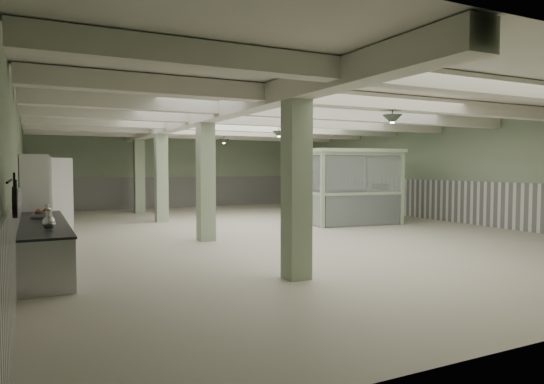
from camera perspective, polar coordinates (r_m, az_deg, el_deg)
name	(u,v)px	position (r m, az deg, el deg)	size (l,w,h in m)	color
floor	(272,231)	(15.21, 0.00, -4.58)	(20.00, 20.00, 0.00)	beige
ceiling	(272,115)	(15.16, 0.00, 9.04)	(14.00, 20.00, 0.02)	white
wall_back	(182,171)	(24.44, -10.51, 2.47)	(14.00, 0.02, 3.60)	#96A584
wall_left	(19,175)	(13.51, -27.66, 1.79)	(0.02, 20.00, 3.60)	#96A584
wall_right	(439,172)	(19.25, 19.02, 2.22)	(0.02, 20.00, 3.60)	#96A584
wainscot_left	(21,217)	(13.56, -27.44, -2.65)	(0.05, 19.90, 1.50)	white
wainscot_right	(438,200)	(19.27, 18.91, -0.90)	(0.05, 19.90, 1.50)	white
wainscot_back	(183,192)	(24.45, -10.47, 0.01)	(13.90, 0.05, 1.50)	white
girder	(194,119)	(14.21, -9.16, 8.51)	(0.45, 19.90, 0.40)	white
beam_a	(467,84)	(9.12, 21.98, 11.71)	(13.90, 0.35, 0.32)	white
beam_b	(374,102)	(10.93, 11.96, 10.37)	(13.90, 0.35, 0.32)	white
beam_c	(314,113)	(12.97, 5.00, 9.25)	(13.90, 0.35, 0.32)	white
beam_d	(272,121)	(15.15, 0.00, 8.36)	(13.90, 0.35, 0.32)	white
beam_e	(241,127)	(17.41, -3.70, 7.65)	(13.90, 0.35, 0.32)	white
beam_f	(217,131)	(19.73, -6.53, 7.09)	(13.90, 0.35, 0.32)	white
beam_g	(198,135)	(22.10, -8.75, 6.64)	(13.90, 0.35, 0.32)	white
column_a	(296,178)	(8.61, 2.90, 1.63)	(0.42, 0.42, 3.60)	#A3B793
column_b	(206,174)	(13.20, -7.81, 2.08)	(0.42, 0.42, 3.60)	#A3B793
column_c	(161,172)	(18.00, -12.91, 2.27)	(0.42, 0.42, 3.60)	#A3B793
column_d	(139,171)	(21.91, -15.36, 2.36)	(0.42, 0.42, 3.60)	#A3B793
hook_rail	(9,181)	(5.91, -28.50, 1.13)	(0.02, 0.02, 1.20)	black
pendant_front	(392,120)	(11.20, 13.97, 8.26)	(0.44, 0.44, 0.22)	#344433
pendant_mid	(279,134)	(15.79, 0.83, 6.79)	(0.44, 0.44, 0.22)	#344433
pendant_back	(224,142)	(20.35, -5.67, 5.93)	(0.44, 0.44, 0.22)	#344433
prep_counter	(43,244)	(10.74, -25.33, -5.56)	(0.89, 5.07, 0.91)	#B3B3B7
pitcher_near	(49,221)	(9.32, -24.76, -3.10)	(0.22, 0.25, 0.32)	#B3B3B7
pitcher_far	(47,210)	(12.00, -24.92, -1.94)	(0.18, 0.21, 0.26)	#B3B3B7
veg_colander	(42,214)	(11.39, -25.45, -2.34)	(0.45, 0.45, 0.21)	#424348
orange_bowl	(45,215)	(11.89, -25.11, -2.42)	(0.23, 0.23, 0.08)	#B2B2B7
skillet_near	(15,202)	(5.77, -28.00, -1.08)	(0.34, 0.34, 0.04)	black
skillet_far	(16,199)	(6.29, -27.88, -0.77)	(0.24, 0.24, 0.03)	black
walkin_cooler	(36,197)	(14.39, -26.03, -0.48)	(1.23, 2.64, 2.42)	silver
guard_booth	(346,173)	(17.58, 8.76, 2.18)	(3.59, 3.17, 2.61)	#ABC59D
filing_cabinet	(380,201)	(19.02, 12.55, -1.10)	(0.43, 0.62, 1.34)	#575B4C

